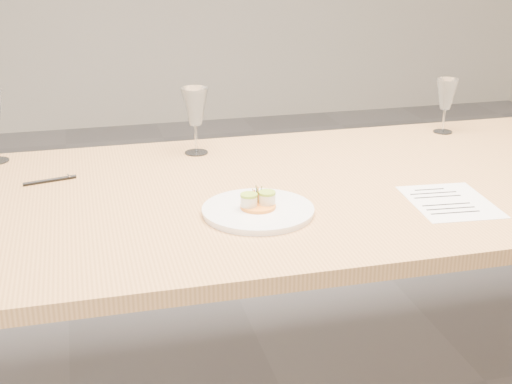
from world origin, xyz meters
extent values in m
cube|color=tan|center=(0.00, 0.00, 0.73)|extent=(2.40, 1.00, 0.04)
cylinder|color=white|center=(-0.15, -0.17, 0.76)|extent=(0.27, 0.27, 0.01)
cylinder|color=white|center=(-0.15, -0.17, 0.76)|extent=(0.28, 0.28, 0.01)
cylinder|color=#FF9D30|center=(-0.15, -0.17, 0.77)|extent=(0.09, 0.09, 0.01)
cylinder|color=beige|center=(-0.18, -0.17, 0.79)|extent=(0.04, 0.04, 0.03)
cylinder|color=beige|center=(-0.13, -0.17, 0.79)|extent=(0.04, 0.04, 0.03)
cylinder|color=#9FC235|center=(-0.18, -0.17, 0.80)|extent=(0.04, 0.04, 0.01)
cylinder|color=#9FC235|center=(-0.13, -0.17, 0.80)|extent=(0.04, 0.04, 0.01)
cylinder|color=tan|center=(-0.10, -0.21, 0.76)|extent=(0.04, 0.04, 0.00)
cube|color=white|center=(0.34, -0.21, 0.75)|extent=(0.22, 0.27, 0.00)
cube|color=black|center=(0.33, -0.12, 0.75)|extent=(0.08, 0.01, 0.00)
cube|color=black|center=(0.33, -0.15, 0.75)|extent=(0.13, 0.02, 0.00)
cube|color=black|center=(0.33, -0.17, 0.75)|extent=(0.13, 0.02, 0.00)
cube|color=black|center=(0.32, -0.23, 0.75)|extent=(0.13, 0.02, 0.00)
cube|color=black|center=(0.32, -0.26, 0.75)|extent=(0.13, 0.02, 0.00)
cube|color=black|center=(0.32, -0.28, 0.75)|extent=(0.13, 0.02, 0.00)
cylinder|color=black|center=(-0.65, 0.19, 0.76)|extent=(0.14, 0.04, 0.01)
cube|color=silver|center=(-0.60, 0.21, 0.76)|extent=(0.01, 0.03, 0.00)
cylinder|color=white|center=(-0.22, 0.36, 0.75)|extent=(0.07, 0.07, 0.00)
cylinder|color=white|center=(-0.22, 0.36, 0.80)|extent=(0.01, 0.01, 0.09)
cone|color=white|center=(-0.22, 0.36, 0.90)|extent=(0.08, 0.08, 0.11)
cylinder|color=white|center=(0.64, 0.38, 0.75)|extent=(0.06, 0.06, 0.00)
cylinder|color=white|center=(0.64, 0.38, 0.79)|extent=(0.01, 0.01, 0.08)
cone|color=white|center=(0.64, 0.38, 0.88)|extent=(0.07, 0.07, 0.10)
camera|label=1|loc=(-0.56, -1.73, 1.42)|focal=50.00mm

